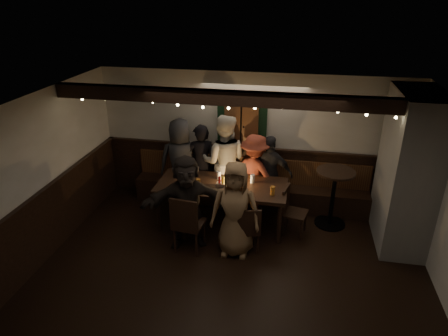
% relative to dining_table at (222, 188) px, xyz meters
% --- Properties ---
extents(room, '(6.02, 5.01, 2.62)m').
position_rel_dining_table_xyz_m(room, '(1.46, 0.02, 0.32)').
color(room, black).
rests_on(room, ground).
extents(dining_table, '(2.30, 0.99, 1.00)m').
position_rel_dining_table_xyz_m(dining_table, '(0.00, 0.00, 0.00)').
color(dining_table, black).
rests_on(dining_table, ground).
extents(chair_near_left, '(0.51, 0.51, 1.03)m').
position_rel_dining_table_xyz_m(chair_near_left, '(-0.39, -0.93, -0.17)').
color(chair_near_left, black).
rests_on(chair_near_left, ground).
extents(chair_near_right, '(0.47, 0.47, 0.84)m').
position_rel_dining_table_xyz_m(chair_near_right, '(0.59, -0.76, -0.28)').
color(chair_near_right, black).
rests_on(chair_near_right, ground).
extents(chair_end, '(0.48, 0.48, 0.88)m').
position_rel_dining_table_xyz_m(chair_end, '(1.23, -0.04, -0.25)').
color(chair_end, black).
rests_on(chair_end, ground).
extents(high_top, '(0.68, 0.68, 1.08)m').
position_rel_dining_table_xyz_m(high_top, '(1.96, 0.38, -0.07)').
color(high_top, black).
rests_on(high_top, ground).
extents(person_a, '(0.96, 0.73, 1.74)m').
position_rel_dining_table_xyz_m(person_a, '(-0.96, 0.72, 0.12)').
color(person_a, '#26272C').
rests_on(person_a, ground).
extents(person_b, '(0.69, 0.56, 1.66)m').
position_rel_dining_table_xyz_m(person_b, '(-0.56, 0.75, 0.08)').
color(person_b, black).
rests_on(person_b, ground).
extents(person_c, '(0.95, 0.76, 1.87)m').
position_rel_dining_table_xyz_m(person_c, '(-0.10, 0.75, 0.18)').
color(person_c, beige).
rests_on(person_c, ground).
extents(person_d, '(1.14, 0.93, 1.54)m').
position_rel_dining_table_xyz_m(person_d, '(0.51, 0.68, 0.02)').
color(person_d, maroon).
rests_on(person_d, ground).
extents(person_e, '(0.92, 0.46, 1.51)m').
position_rel_dining_table_xyz_m(person_e, '(0.78, 0.75, 0.00)').
color(person_e, '#242429').
rests_on(person_e, ground).
extents(person_f, '(1.57, 0.91, 1.61)m').
position_rel_dining_table_xyz_m(person_f, '(-0.44, -0.70, 0.05)').
color(person_f, black).
rests_on(person_f, ground).
extents(person_g, '(0.79, 0.51, 1.62)m').
position_rel_dining_table_xyz_m(person_g, '(0.38, -0.80, 0.06)').
color(person_g, olive).
rests_on(person_g, ground).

